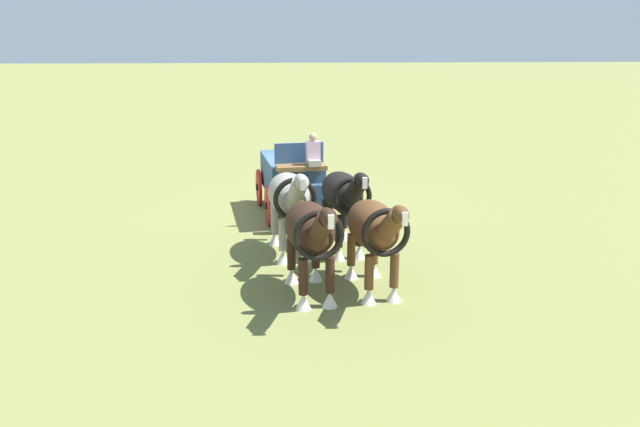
{
  "coord_description": "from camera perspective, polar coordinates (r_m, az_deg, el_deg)",
  "views": [
    {
      "loc": [
        18.23,
        -0.35,
        5.08
      ],
      "look_at": [
        4.43,
        0.55,
        1.2
      ],
      "focal_mm": 35.61,
      "sensor_mm": 36.0,
      "label": 1
    }
  ],
  "objects": [
    {
      "name": "draft_horse_lead_off",
      "position": [
        12.44,
        -0.82,
        -1.66
      ],
      "size": [
        3.03,
        1.23,
        2.25
      ],
      "color": "#331E14",
      "rests_on": "ground"
    },
    {
      "name": "draft_horse_rear_near",
      "position": [
        15.14,
        2.13,
        1.61
      ],
      "size": [
        3.14,
        1.19,
        2.28
      ],
      "color": "black",
      "rests_on": "ground"
    },
    {
      "name": "show_wagon",
      "position": [
        18.51,
        -2.51,
        3.32
      ],
      "size": [
        5.75,
        2.21,
        2.61
      ],
      "color": "#2D4C7A",
      "rests_on": "ground"
    },
    {
      "name": "ground_plane",
      "position": [
        18.92,
        -2.56,
        0.09
      ],
      "size": [
        220.0,
        220.0,
        0.0
      ],
      "primitive_type": "plane",
      "color": "olive"
    },
    {
      "name": "draft_horse_lead_near",
      "position": [
        12.74,
        4.93,
        -1.41
      ],
      "size": [
        3.01,
        1.21,
        2.22
      ],
      "color": "brown",
      "rests_on": "ground"
    },
    {
      "name": "draft_horse_rear_off",
      "position": [
        14.89,
        -2.74,
        1.42
      ],
      "size": [
        3.03,
        1.24,
        2.3
      ],
      "color": "#9E998E",
      "rests_on": "ground"
    }
  ]
}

